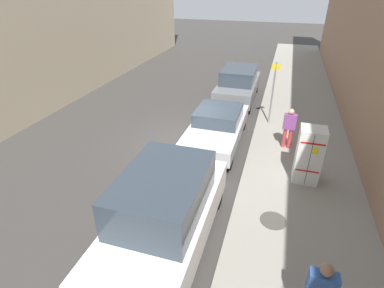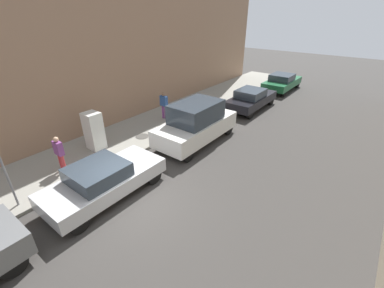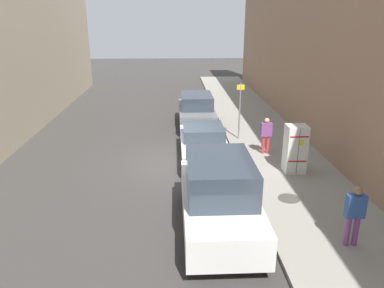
{
  "view_description": "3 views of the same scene",
  "coord_description": "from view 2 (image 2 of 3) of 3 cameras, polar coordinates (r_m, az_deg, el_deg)",
  "views": [
    {
      "loc": [
        -3.23,
        9.97,
        5.8
      ],
      "look_at": [
        -0.54,
        1.11,
        0.66
      ],
      "focal_mm": 28.0,
      "sensor_mm": 36.0,
      "label": 1
    },
    {
      "loc": [
        6.06,
        -4.49,
        6.19
      ],
      "look_at": [
        -0.1,
        3.49,
        0.85
      ],
      "focal_mm": 24.0,
      "sensor_mm": 36.0,
      "label": 2
    },
    {
      "loc": [
        0.1,
        14.36,
        5.76
      ],
      "look_at": [
        -0.59,
        -0.1,
        0.78
      ],
      "focal_mm": 35.0,
      "sensor_mm": 36.0,
      "label": 3
    }
  ],
  "objects": [
    {
      "name": "pedestrian_walking_far",
      "position": [
        15.82,
        -6.26,
        8.91
      ],
      "size": [
        0.48,
        0.22,
        1.65
      ],
      "rotation": [
        0.0,
        0.0,
        2.1
      ],
      "color": "#7A3D7F",
      "rests_on": "sidewalk_slab"
    },
    {
      "name": "street_sign_post",
      "position": [
        10.27,
        -36.31,
        -4.38
      ],
      "size": [
        0.36,
        0.07,
        2.7
      ],
      "color": "slate",
      "rests_on": "sidewalk_slab"
    },
    {
      "name": "ground_plane",
      "position": [
        9.76,
        -12.44,
        -12.27
      ],
      "size": [
        80.0,
        80.0,
        0.0
      ],
      "primitive_type": "plane",
      "color": "#383533"
    },
    {
      "name": "parked_sedan_dark",
      "position": [
        18.24,
        12.98,
        9.79
      ],
      "size": [
        1.81,
        4.49,
        1.41
      ],
      "color": "black",
      "rests_on": "ground"
    },
    {
      "name": "manhole_cover",
      "position": [
        13.96,
        -11.01,
        1.68
      ],
      "size": [
        0.7,
        0.7,
        0.02
      ],
      "primitive_type": "cylinder",
      "color": "#47443F",
      "rests_on": "sidewalk_slab"
    },
    {
      "name": "parked_sedan_silver",
      "position": [
        9.87,
        -19.03,
        -7.5
      ],
      "size": [
        1.9,
        4.41,
        1.39
      ],
      "color": "silver",
      "rests_on": "ground"
    },
    {
      "name": "building_facade_near",
      "position": [
        14.0,
        -36.04,
        20.13
      ],
      "size": [
        2.04,
        39.6,
        10.95
      ],
      "primitive_type": "cube",
      "color": "#937056",
      "rests_on": "ground"
    },
    {
      "name": "parked_van_white",
      "position": [
        13.03,
        0.94,
        4.68
      ],
      "size": [
        1.99,
        4.76,
        2.13
      ],
      "color": "silver",
      "rests_on": "ground"
    },
    {
      "name": "discarded_refrigerator",
      "position": [
        13.05,
        -20.96,
        2.73
      ],
      "size": [
        0.76,
        0.69,
        1.82
      ],
      "color": "silver",
      "rests_on": "sidewalk_slab"
    },
    {
      "name": "parked_sedan_green",
      "position": [
        23.46,
        19.36,
        12.9
      ],
      "size": [
        1.89,
        4.44,
        1.39
      ],
      "color": "#1E6038",
      "rests_on": "ground"
    },
    {
      "name": "sidewalk_slab",
      "position": [
        12.84,
        -25.18,
        -3.51
      ],
      "size": [
        3.72,
        44.0,
        0.13
      ],
      "primitive_type": "cube",
      "color": "gray",
      "rests_on": "ground"
    },
    {
      "name": "pedestrian_standing_near",
      "position": [
        11.76,
        -27.42,
        -1.56
      ],
      "size": [
        0.45,
        0.22,
        1.57
      ],
      "rotation": [
        0.0,
        0.0,
        2.22
      ],
      "color": "#B73338",
      "rests_on": "sidewalk_slab"
    },
    {
      "name": "fire_hydrant",
      "position": [
        17.49,
        4.6,
        8.86
      ],
      "size": [
        0.22,
        0.22,
        0.74
      ],
      "color": "red",
      "rests_on": "sidewalk_slab"
    }
  ]
}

